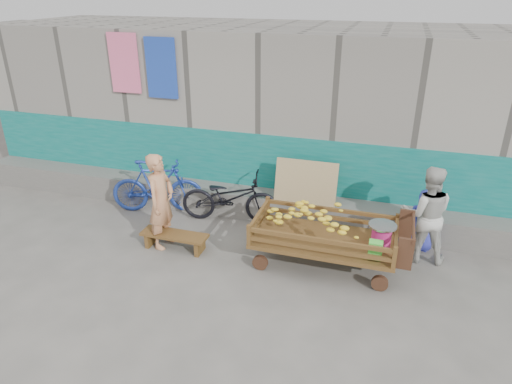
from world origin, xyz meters
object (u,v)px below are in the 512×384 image
(vendor_man, at_px, (161,201))
(bicycle_blue, at_px, (157,186))
(bench, at_px, (175,238))
(child, at_px, (423,220))
(woman, at_px, (426,214))
(bicycle_dark, at_px, (230,197))
(banana_cart, at_px, (322,227))

(vendor_man, height_order, bicycle_blue, vendor_man)
(bench, xyz_separation_m, child, (3.55, 1.11, 0.30))
(bench, height_order, child, child)
(woman, xyz_separation_m, bicycle_dark, (-3.06, 0.28, -0.29))
(vendor_man, bearing_deg, bench, -102.83)
(banana_cart, bearing_deg, woman, 24.17)
(bench, height_order, vendor_man, vendor_man)
(bench, relative_size, child, 1.06)
(vendor_man, xyz_separation_m, bicycle_blue, (-0.62, 0.99, -0.26))
(bench, bearing_deg, woman, 13.02)
(banana_cart, height_order, woman, woman)
(woman, bearing_deg, vendor_man, 6.55)
(bench, relative_size, bicycle_dark, 0.63)
(child, bearing_deg, woman, 102.03)
(banana_cart, xyz_separation_m, vendor_man, (-2.39, -0.15, 0.12))
(child, xyz_separation_m, bicycle_blue, (-4.38, -0.05, -0.01))
(child, relative_size, bicycle_blue, 0.61)
(bicycle_blue, bearing_deg, bicycle_dark, -103.47)
(bench, distance_m, bicycle_dark, 1.23)
(woman, relative_size, child, 1.49)
(banana_cart, height_order, bicycle_dark, banana_cart)
(bench, bearing_deg, vendor_man, 163.63)
(banana_cart, distance_m, woman, 1.50)
(bench, xyz_separation_m, vendor_man, (-0.21, 0.06, 0.55))
(bicycle_blue, bearing_deg, banana_cart, -121.45)
(bicycle_dark, xyz_separation_m, bicycle_blue, (-1.32, -0.05, 0.05))
(banana_cart, height_order, child, child)
(banana_cart, distance_m, bench, 2.24)
(bench, distance_m, bicycle_blue, 1.37)
(bicycle_dark, bearing_deg, bicycle_blue, 82.48)
(woman, xyz_separation_m, bicycle_blue, (-4.38, 0.23, -0.24))
(child, height_order, bicycle_blue, child)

